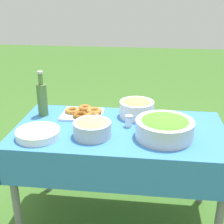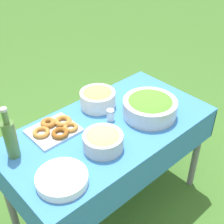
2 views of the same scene
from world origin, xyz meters
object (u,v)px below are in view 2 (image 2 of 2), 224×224
at_px(plate_stack, 62,179).
at_px(fruit_bowl, 98,97).
at_px(salad_bowl, 150,106).
at_px(pasta_bowl, 103,140).
at_px(olive_oil_bottle, 10,138).
at_px(donut_platter, 55,129).

xyz_separation_m(plate_stack, fruit_bowl, (0.59, 0.40, 0.05)).
xyz_separation_m(salad_bowl, pasta_bowl, (-0.44, -0.04, -0.01)).
distance_m(salad_bowl, olive_oil_bottle, 0.89).
distance_m(pasta_bowl, fruit_bowl, 0.43).
height_order(salad_bowl, fruit_bowl, same).
height_order(donut_platter, fruit_bowl, fruit_bowl).
bearing_deg(salad_bowl, fruit_bowl, 120.64).
bearing_deg(olive_oil_bottle, donut_platter, 4.38).
relative_size(plate_stack, fruit_bowl, 1.12).
xyz_separation_m(olive_oil_bottle, fruit_bowl, (0.67, 0.05, -0.06)).
xyz_separation_m(pasta_bowl, plate_stack, (-0.33, -0.06, -0.03)).
bearing_deg(donut_platter, pasta_bowl, -69.37).
bearing_deg(salad_bowl, olive_oil_bottle, 163.26).
distance_m(pasta_bowl, donut_platter, 0.34).
distance_m(donut_platter, olive_oil_bottle, 0.31).
relative_size(salad_bowl, olive_oil_bottle, 1.10).
height_order(donut_platter, olive_oil_bottle, olive_oil_bottle).
bearing_deg(plate_stack, olive_oil_bottle, 103.29).
bearing_deg(plate_stack, pasta_bowl, 9.65).
height_order(pasta_bowl, plate_stack, pasta_bowl).
bearing_deg(pasta_bowl, fruit_bowl, 53.58).
relative_size(donut_platter, olive_oil_bottle, 0.90).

